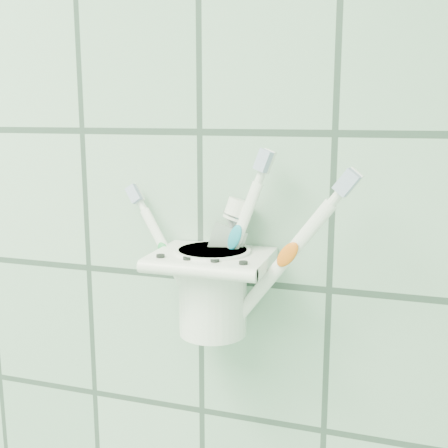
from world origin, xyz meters
name	(u,v)px	position (x,y,z in m)	size (l,w,h in m)	color
holder_bracket	(212,261)	(0.63, 1.15, 1.29)	(0.12, 0.10, 0.04)	white
cup	(213,288)	(0.63, 1.16, 1.25)	(0.08, 0.08, 0.10)	white
toothbrush_pink	(204,245)	(0.62, 1.15, 1.30)	(0.09, 0.04, 0.17)	white
toothbrush_blue	(205,232)	(0.62, 1.16, 1.31)	(0.07, 0.02, 0.20)	white
toothbrush_orange	(230,228)	(0.65, 1.15, 1.32)	(0.12, 0.03, 0.21)	white
toothpaste_tube	(200,250)	(0.62, 1.16, 1.29)	(0.07, 0.04, 0.16)	silver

